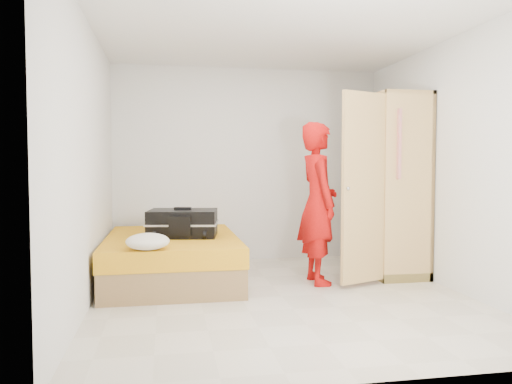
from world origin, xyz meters
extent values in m
plane|color=beige|center=(0.00, 0.00, 0.00)|extent=(4.00, 4.00, 0.00)
plane|color=white|center=(0.00, 0.00, 2.60)|extent=(4.00, 4.00, 0.00)
cube|color=white|center=(0.00, 2.00, 1.30)|extent=(3.60, 0.02, 2.60)
cube|color=white|center=(0.00, -2.00, 1.30)|extent=(3.60, 0.02, 2.60)
cube|color=white|center=(-1.80, 0.00, 1.30)|extent=(0.02, 4.00, 2.60)
cube|color=white|center=(1.80, 0.00, 1.30)|extent=(0.02, 4.00, 2.60)
cube|color=olive|center=(-1.05, 0.90, 0.15)|extent=(1.40, 2.00, 0.30)
cube|color=gold|center=(-1.05, 0.90, 0.40)|extent=(1.42, 2.02, 0.20)
cube|color=#DCAE6B|center=(1.77, 0.90, 1.05)|extent=(0.04, 1.20, 2.10)
cube|color=#DCAE6B|center=(1.50, 0.32, 1.05)|extent=(0.58, 0.04, 2.10)
cube|color=#DCAE6B|center=(1.50, 1.48, 1.05)|extent=(0.58, 0.04, 2.10)
cube|color=#DCAE6B|center=(1.50, 0.90, 2.08)|extent=(0.58, 1.20, 0.04)
cube|color=tan|center=(1.50, 0.90, 0.05)|extent=(0.58, 1.20, 0.10)
cube|color=#DCAE6B|center=(1.23, 1.20, 1.05)|extent=(0.04, 0.59, 2.00)
cube|color=#DCAE6B|center=(0.94, 0.23, 1.05)|extent=(0.56, 0.26, 2.00)
cylinder|color=#B2B2B7|center=(1.50, 0.90, 1.92)|extent=(0.02, 1.10, 0.02)
imported|color=red|center=(0.52, 0.50, 0.88)|extent=(0.43, 0.65, 1.75)
cube|color=black|center=(-0.93, 0.85, 0.65)|extent=(0.81, 0.64, 0.29)
cube|color=black|center=(-0.93, 0.85, 0.81)|extent=(0.20, 0.08, 0.03)
ellipsoid|color=silver|center=(-1.28, 0.01, 0.58)|extent=(0.41, 0.41, 0.15)
cube|color=silver|center=(-1.06, 1.75, 0.55)|extent=(0.57, 0.33, 0.10)
camera|label=1|loc=(-1.11, -4.71, 1.28)|focal=35.00mm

